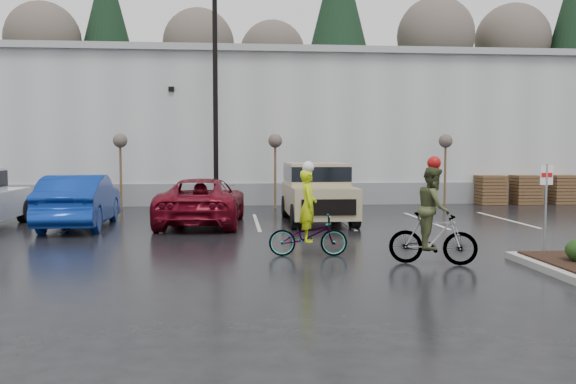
{
  "coord_description": "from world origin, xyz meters",
  "views": [
    {
      "loc": [
        -3.32,
        -13.05,
        2.53
      ],
      "look_at": [
        -1.73,
        4.45,
        1.3
      ],
      "focal_mm": 38.0,
      "sensor_mm": 36.0,
      "label": 1
    }
  ],
  "objects": [
    {
      "name": "sapling_mid",
      "position": [
        -1.5,
        13.0,
        2.73
      ],
      "size": [
        0.6,
        0.6,
        3.2
      ],
      "color": "#472E1C",
      "rests_on": "ground"
    },
    {
      "name": "warehouse",
      "position": [
        0.0,
        21.99,
        3.65
      ],
      "size": [
        60.5,
        15.5,
        7.2
      ],
      "color": "#A7AAAB",
      "rests_on": "ground"
    },
    {
      "name": "pallet_stack_a",
      "position": [
        8.5,
        14.0,
        0.68
      ],
      "size": [
        1.2,
        1.2,
        1.35
      ],
      "primitive_type": "cube",
      "color": "#472E1C",
      "rests_on": "ground"
    },
    {
      "name": "pallet_stack_b",
      "position": [
        10.2,
        14.0,
        0.68
      ],
      "size": [
        1.2,
        1.2,
        1.35
      ],
      "primitive_type": "cube",
      "color": "#472E1C",
      "rests_on": "ground"
    },
    {
      "name": "ground",
      "position": [
        0.0,
        0.0,
        0.0
      ],
      "size": [
        120.0,
        120.0,
        0.0
      ],
      "primitive_type": "plane",
      "color": "black",
      "rests_on": "ground"
    },
    {
      "name": "car_red",
      "position": [
        -4.35,
        7.6,
        0.78
      ],
      "size": [
        2.98,
        5.79,
        1.56
      ],
      "primitive_type": "imported",
      "rotation": [
        0.0,
        0.0,
        3.07
      ],
      "color": "maroon",
      "rests_on": "ground"
    },
    {
      "name": "car_blue",
      "position": [
        -8.28,
        7.21,
        0.86
      ],
      "size": [
        1.97,
        5.26,
        1.72
      ],
      "primitive_type": "imported",
      "rotation": [
        0.0,
        0.0,
        3.17
      ],
      "color": "navy",
      "rests_on": "ground"
    },
    {
      "name": "lamppost",
      "position": [
        -4.0,
        12.0,
        5.69
      ],
      "size": [
        0.5,
        1.0,
        9.22
      ],
      "color": "black",
      "rests_on": "ground"
    },
    {
      "name": "cyclist_olive",
      "position": [
        1.06,
        -0.11,
        0.87
      ],
      "size": [
        1.91,
        1.09,
        2.39
      ],
      "rotation": [
        0.0,
        0.0,
        1.25
      ],
      "color": "#3F3F44",
      "rests_on": "ground"
    },
    {
      "name": "fire_lane_sign",
      "position": [
        3.8,
        0.2,
        1.41
      ],
      "size": [
        0.3,
        0.05,
        2.2
      ],
      "color": "gray",
      "rests_on": "ground"
    },
    {
      "name": "wooded_ridge",
      "position": [
        0.0,
        45.0,
        3.0
      ],
      "size": [
        80.0,
        25.0,
        6.0
      ],
      "primitive_type": "cube",
      "color": "#1D3716",
      "rests_on": "ground"
    },
    {
      "name": "sapling_east",
      "position": [
        6.0,
        13.0,
        2.73
      ],
      "size": [
        0.6,
        0.6,
        3.2
      ],
      "color": "#472E1C",
      "rests_on": "ground"
    },
    {
      "name": "suv_tan",
      "position": [
        -0.38,
        7.92,
        1.03
      ],
      "size": [
        2.2,
        5.1,
        2.06
      ],
      "primitive_type": null,
      "color": "tan",
      "rests_on": "ground"
    },
    {
      "name": "cyclist_hivis",
      "position": [
        -1.55,
        1.2,
        0.7
      ],
      "size": [
        1.9,
        0.77,
        2.25
      ],
      "rotation": [
        0.0,
        0.0,
        1.5
      ],
      "color": "#3F3F44",
      "rests_on": "ground"
    },
    {
      "name": "sapling_west",
      "position": [
        -8.0,
        13.0,
        2.73
      ],
      "size": [
        0.6,
        0.6,
        3.2
      ],
      "color": "#472E1C",
      "rests_on": "ground"
    },
    {
      "name": "pallet_stack_c",
      "position": [
        12.0,
        14.0,
        0.68
      ],
      "size": [
        1.2,
        1.2,
        1.35
      ],
      "primitive_type": "cube",
      "color": "#472E1C",
      "rests_on": "ground"
    }
  ]
}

